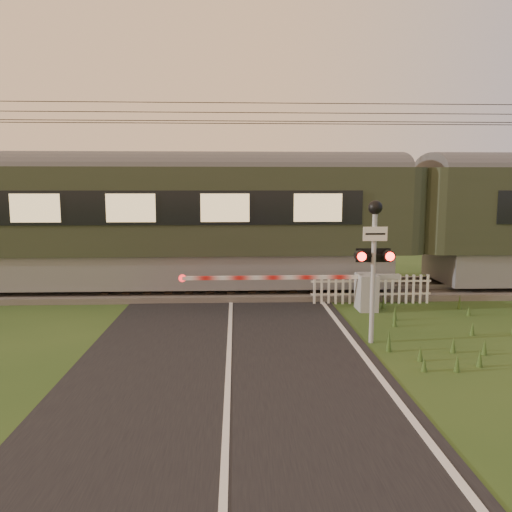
{
  "coord_description": "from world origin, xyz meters",
  "views": [
    {
      "loc": [
        0.15,
        -9.79,
        3.42
      ],
      "look_at": [
        0.68,
        3.2,
        1.65
      ],
      "focal_mm": 35.0,
      "sensor_mm": 36.0,
      "label": 1
    }
  ],
  "objects_px": {
    "boom_gate": "(357,290)",
    "train": "(412,219)",
    "picket_fence": "(371,289)",
    "crossing_signal": "(374,246)"
  },
  "relations": [
    {
      "from": "crossing_signal",
      "to": "boom_gate",
      "type": "bearing_deg",
      "value": 82.63
    },
    {
      "from": "picket_fence",
      "to": "crossing_signal",
      "type": "bearing_deg",
      "value": -105.14
    },
    {
      "from": "train",
      "to": "picket_fence",
      "type": "height_order",
      "value": "train"
    },
    {
      "from": "boom_gate",
      "to": "train",
      "type": "bearing_deg",
      "value": 47.24
    },
    {
      "from": "crossing_signal",
      "to": "picket_fence",
      "type": "relative_size",
      "value": 0.88
    },
    {
      "from": "boom_gate",
      "to": "crossing_signal",
      "type": "xyz_separation_m",
      "value": [
        -0.39,
        -3.01,
        1.6
      ]
    },
    {
      "from": "train",
      "to": "boom_gate",
      "type": "height_order",
      "value": "train"
    },
    {
      "from": "boom_gate",
      "to": "crossing_signal",
      "type": "relative_size",
      "value": 1.96
    },
    {
      "from": "crossing_signal",
      "to": "picket_fence",
      "type": "xyz_separation_m",
      "value": [
        1.01,
        3.74,
        -1.73
      ]
    },
    {
      "from": "boom_gate",
      "to": "picket_fence",
      "type": "bearing_deg",
      "value": 49.77
    }
  ]
}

